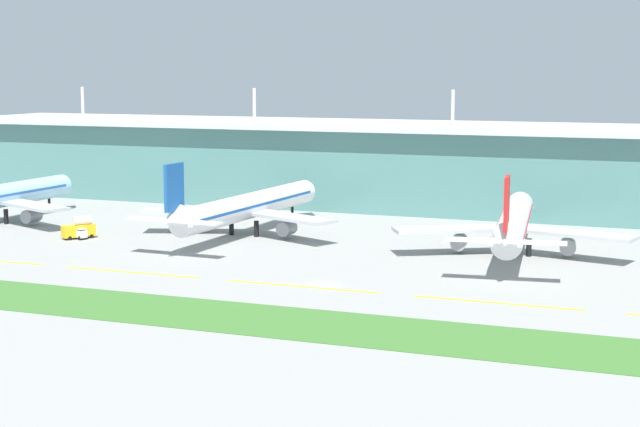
{
  "coord_description": "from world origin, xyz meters",
  "views": [
    {
      "loc": [
        61.29,
        -159.64,
        37.19
      ],
      "look_at": [
        -14.66,
        36.36,
        7.0
      ],
      "focal_mm": 56.2,
      "sensor_mm": 36.0,
      "label": 1
    }
  ],
  "objects_px": {
    "airliner_near_middle": "(247,207)",
    "fuel_truck": "(79,228)",
    "airliner_far_middle": "(514,223)",
    "baggage_cart": "(79,234)"
  },
  "relations": [
    {
      "from": "airliner_near_middle",
      "to": "fuel_truck",
      "type": "xyz_separation_m",
      "value": [
        -32.75,
        -17.95,
        -4.19
      ]
    },
    {
      "from": "airliner_near_middle",
      "to": "fuel_truck",
      "type": "distance_m",
      "value": 37.58
    },
    {
      "from": "airliner_far_middle",
      "to": "airliner_near_middle",
      "type": "bearing_deg",
      "value": 177.58
    },
    {
      "from": "airliner_near_middle",
      "to": "fuel_truck",
      "type": "bearing_deg",
      "value": -151.27
    },
    {
      "from": "baggage_cart",
      "to": "airliner_far_middle",
      "type": "bearing_deg",
      "value": 9.89
    },
    {
      "from": "airliner_near_middle",
      "to": "baggage_cart",
      "type": "distance_m",
      "value": 37.59
    },
    {
      "from": "airliner_far_middle",
      "to": "fuel_truck",
      "type": "bearing_deg",
      "value": -170.69
    },
    {
      "from": "fuel_truck",
      "to": "baggage_cart",
      "type": "relative_size",
      "value": 1.85
    },
    {
      "from": "airliner_far_middle",
      "to": "baggage_cart",
      "type": "height_order",
      "value": "airliner_far_middle"
    },
    {
      "from": "fuel_truck",
      "to": "baggage_cart",
      "type": "xyz_separation_m",
      "value": [
        0.62,
        -0.86,
        -1.0
      ]
    }
  ]
}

